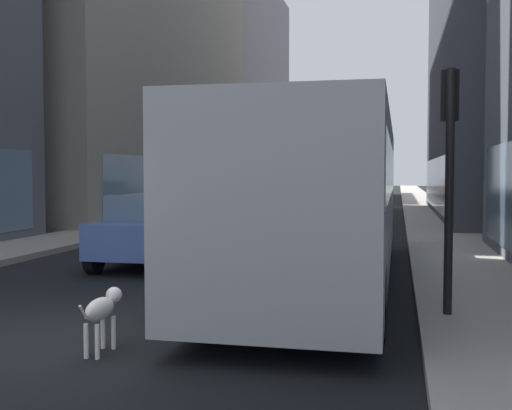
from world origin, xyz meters
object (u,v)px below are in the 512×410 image
object	(u,v)px
car_blue_hatchback	(158,229)
dalmatian_dog	(102,309)
car_yellow_taxi	(305,189)
traffic_light_near	(449,150)
transit_bus	(323,190)
car_red_coupe	(381,188)
car_white_van	(344,195)

from	to	relation	value
car_blue_hatchback	dalmatian_dog	xyz separation A→B (m)	(2.02, -6.86, -0.31)
car_yellow_taxi	car_blue_hatchback	bearing A→B (deg)	-87.33
dalmatian_dog	traffic_light_near	bearing A→B (deg)	30.27
car_yellow_taxi	transit_bus	bearing A→B (deg)	-81.12
transit_bus	dalmatian_dog	distance (m)	5.84
car_blue_hatchback	car_yellow_taxi	bearing A→B (deg)	92.67
transit_bus	car_red_coupe	xyz separation A→B (m)	(0.00, 41.11, -0.96)
car_blue_hatchback	car_red_coupe	distance (m)	39.81
car_red_coupe	car_white_van	distance (m)	17.43
car_red_coupe	car_white_van	size ratio (longest dim) A/B	0.94
transit_bus	car_white_van	world-z (taller)	transit_bus
car_yellow_taxi	traffic_light_near	bearing A→B (deg)	-78.77
car_red_coupe	traffic_light_near	distance (m)	44.16
car_red_coupe	traffic_light_near	size ratio (longest dim) A/B	1.20
car_yellow_taxi	car_red_coupe	bearing A→B (deg)	43.35
transit_bus	car_red_coupe	world-z (taller)	transit_bus
car_blue_hatchback	traffic_light_near	size ratio (longest dim) A/B	1.23
car_blue_hatchback	traffic_light_near	xyz separation A→B (m)	(6.10, -4.47, 1.61)
car_yellow_taxi	car_red_coupe	size ratio (longest dim) A/B	1.04
transit_bus	car_blue_hatchback	distance (m)	4.38
transit_bus	car_red_coupe	bearing A→B (deg)	90.00
car_yellow_taxi	car_red_coupe	world-z (taller)	same
car_white_van	dalmatian_dog	world-z (taller)	car_white_van
car_white_van	traffic_light_near	size ratio (longest dim) A/B	1.28
transit_bus	car_blue_hatchback	world-z (taller)	transit_bus
car_red_coupe	dalmatian_dog	distance (m)	46.50
car_yellow_taxi	traffic_light_near	xyz separation A→B (m)	(7.70, -38.79, 1.61)
car_blue_hatchback	car_yellow_taxi	xyz separation A→B (m)	(-1.60, 34.32, -0.00)
car_red_coupe	traffic_light_near	world-z (taller)	traffic_light_near
dalmatian_dog	car_red_coupe	bearing A→B (deg)	87.56
car_red_coupe	traffic_light_near	bearing A→B (deg)	-87.27
car_white_van	dalmatian_dog	bearing A→B (deg)	-90.75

